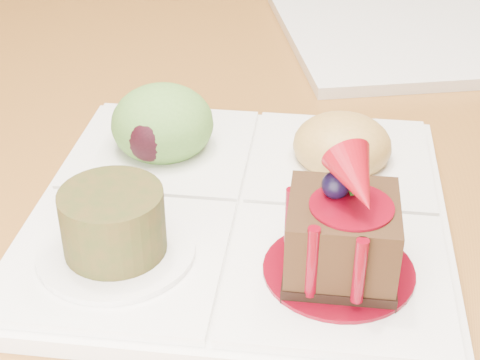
# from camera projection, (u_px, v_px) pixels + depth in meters

# --- Properties ---
(ground) EXTENTS (6.00, 6.00, 0.00)m
(ground) POSITION_uv_depth(u_px,v_px,m) (330.00, 358.00, 1.42)
(ground) COLOR #543518
(dining_table) EXTENTS (1.00, 1.80, 0.75)m
(dining_table) POSITION_uv_depth(u_px,v_px,m) (361.00, 19.00, 1.06)
(dining_table) COLOR #926025
(dining_table) RESTS_ON ground
(sampler_plate) EXTENTS (0.33, 0.33, 0.11)m
(sampler_plate) POSITION_uv_depth(u_px,v_px,m) (238.00, 192.00, 0.51)
(sampler_plate) COLOR white
(sampler_plate) RESTS_ON dining_table
(second_plate) EXTENTS (0.37, 0.37, 0.01)m
(second_plate) POSITION_uv_depth(u_px,v_px,m) (414.00, 32.00, 0.82)
(second_plate) COLOR white
(second_plate) RESTS_ON dining_table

